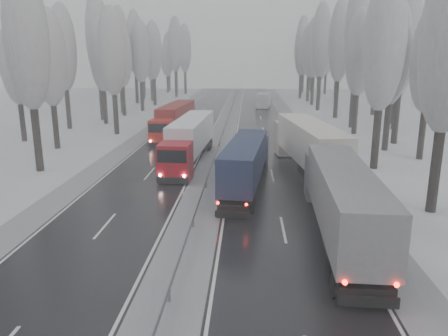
# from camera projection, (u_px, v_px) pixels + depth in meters

# --- Properties ---
(carriageway_right) EXTENTS (7.50, 200.00, 0.03)m
(carriageway_right) POSITION_uv_depth(u_px,v_px,m) (269.00, 159.00, 42.70)
(carriageway_right) COLOR black
(carriageway_right) RESTS_ON ground
(carriageway_left) EXTENTS (7.50, 200.00, 0.03)m
(carriageway_left) POSITION_uv_depth(u_px,v_px,m) (163.00, 158.00, 43.25)
(carriageway_left) COLOR black
(carriageway_left) RESTS_ON ground
(median_slush) EXTENTS (3.00, 200.00, 0.04)m
(median_slush) POSITION_uv_depth(u_px,v_px,m) (216.00, 159.00, 42.98)
(median_slush) COLOR #9D9FA4
(median_slush) RESTS_ON ground
(shoulder_right) EXTENTS (2.40, 200.00, 0.04)m
(shoulder_right) POSITION_uv_depth(u_px,v_px,m) (320.00, 160.00, 42.44)
(shoulder_right) COLOR #9D9FA4
(shoulder_right) RESTS_ON ground
(shoulder_left) EXTENTS (2.40, 200.00, 0.04)m
(shoulder_left) POSITION_uv_depth(u_px,v_px,m) (114.00, 157.00, 43.51)
(shoulder_left) COLOR #9D9FA4
(shoulder_left) RESTS_ON ground
(median_guardrail) EXTENTS (0.12, 200.00, 0.76)m
(median_guardrail) POSITION_uv_depth(u_px,v_px,m) (216.00, 153.00, 42.82)
(median_guardrail) COLOR slate
(median_guardrail) RESTS_ON ground
(tree_18) EXTENTS (3.60, 3.60, 16.58)m
(tree_18) POSITION_uv_depth(u_px,v_px,m) (384.00, 45.00, 36.71)
(tree_18) COLOR black
(tree_18) RESTS_ON ground
(tree_19) EXTENTS (3.60, 3.60, 14.57)m
(tree_19) POSITION_uv_depth(u_px,v_px,m) (430.00, 61.00, 40.61)
(tree_19) COLOR black
(tree_19) RESTS_ON ground
(tree_20) EXTENTS (3.60, 3.60, 15.71)m
(tree_20) POSITION_uv_depth(u_px,v_px,m) (393.00, 53.00, 44.54)
(tree_20) COLOR black
(tree_20) RESTS_ON ground
(tree_21) EXTENTS (3.60, 3.60, 18.62)m
(tree_21) POSITION_uv_depth(u_px,v_px,m) (404.00, 36.00, 47.84)
(tree_21) COLOR black
(tree_21) RESTS_ON ground
(tree_22) EXTENTS (3.60, 3.60, 15.86)m
(tree_22) POSITION_uv_depth(u_px,v_px,m) (360.00, 53.00, 54.66)
(tree_22) COLOR black
(tree_22) RESTS_ON ground
(tree_23) EXTENTS (3.60, 3.60, 13.55)m
(tree_23) POSITION_uv_depth(u_px,v_px,m) (399.00, 65.00, 58.57)
(tree_23) COLOR black
(tree_23) RESTS_ON ground
(tree_24) EXTENTS (3.60, 3.60, 20.49)m
(tree_24) POSITION_uv_depth(u_px,v_px,m) (358.00, 31.00, 59.14)
(tree_24) COLOR black
(tree_24) RESTS_ON ground
(tree_25) EXTENTS (3.60, 3.60, 19.44)m
(tree_25) POSITION_uv_depth(u_px,v_px,m) (400.00, 37.00, 62.81)
(tree_25) COLOR black
(tree_25) RESTS_ON ground
(tree_26) EXTENTS (3.60, 3.60, 18.78)m
(tree_26) POSITION_uv_depth(u_px,v_px,m) (340.00, 42.00, 69.34)
(tree_26) COLOR black
(tree_26) RESTS_ON ground
(tree_27) EXTENTS (3.60, 3.60, 17.62)m
(tree_27) POSITION_uv_depth(u_px,v_px,m) (378.00, 47.00, 73.02)
(tree_27) COLOR black
(tree_27) RESTS_ON ground
(tree_28) EXTENTS (3.60, 3.60, 19.62)m
(tree_28) POSITION_uv_depth(u_px,v_px,m) (321.00, 41.00, 79.62)
(tree_28) COLOR black
(tree_28) RESTS_ON ground
(tree_29) EXTENTS (3.60, 3.60, 18.11)m
(tree_29) POSITION_uv_depth(u_px,v_px,m) (356.00, 47.00, 83.34)
(tree_29) COLOR black
(tree_29) RESTS_ON ground
(tree_30) EXTENTS (3.60, 3.60, 17.86)m
(tree_30) POSITION_uv_depth(u_px,v_px,m) (314.00, 48.00, 89.31)
(tree_30) COLOR black
(tree_30) RESTS_ON ground
(tree_31) EXTENTS (3.60, 3.60, 18.58)m
(tree_31) POSITION_uv_depth(u_px,v_px,m) (340.00, 46.00, 92.76)
(tree_31) COLOR black
(tree_31) RESTS_ON ground
(tree_32) EXTENTS (3.60, 3.60, 17.33)m
(tree_32) POSITION_uv_depth(u_px,v_px,m) (310.00, 51.00, 96.66)
(tree_32) COLOR black
(tree_32) RESTS_ON ground
(tree_33) EXTENTS (3.60, 3.60, 14.33)m
(tree_33) POSITION_uv_depth(u_px,v_px,m) (321.00, 59.00, 100.84)
(tree_33) COLOR black
(tree_33) RESTS_ON ground
(tree_34) EXTENTS (3.60, 3.60, 17.63)m
(tree_34) POSITION_uv_depth(u_px,v_px,m) (302.00, 50.00, 103.54)
(tree_34) COLOR black
(tree_34) RESTS_ON ground
(tree_35) EXTENTS (3.60, 3.60, 18.25)m
(tree_35) POSITION_uv_depth(u_px,v_px,m) (338.00, 49.00, 106.83)
(tree_35) COLOR black
(tree_35) RESTS_ON ground
(tree_36) EXTENTS (3.60, 3.60, 20.23)m
(tree_36) POSITION_uv_depth(u_px,v_px,m) (303.00, 44.00, 112.59)
(tree_36) COLOR black
(tree_36) RESTS_ON ground
(tree_37) EXTENTS (3.60, 3.60, 16.37)m
(tree_37) POSITION_uv_depth(u_px,v_px,m) (327.00, 54.00, 116.70)
(tree_37) COLOR black
(tree_37) RESTS_ON ground
(tree_38) EXTENTS (3.60, 3.60, 17.97)m
(tree_38) POSITION_uv_depth(u_px,v_px,m) (304.00, 51.00, 123.08)
(tree_38) COLOR black
(tree_38) RESTS_ON ground
(tree_39) EXTENTS (3.60, 3.60, 16.19)m
(tree_39) POSITION_uv_depth(u_px,v_px,m) (312.00, 55.00, 127.08)
(tree_39) COLOR black
(tree_39) RESTS_ON ground
(tree_58) EXTENTS (3.60, 3.60, 17.21)m
(tree_58) POSITION_uv_depth(u_px,v_px,m) (27.00, 40.00, 35.79)
(tree_58) COLOR black
(tree_58) RESTS_ON ground
(tree_60) EXTENTS (3.60, 3.60, 14.84)m
(tree_60) POSITION_uv_depth(u_px,v_px,m) (49.00, 58.00, 45.62)
(tree_60) COLOR black
(tree_60) RESTS_ON ground
(tree_61) EXTENTS (3.60, 3.60, 13.95)m
(tree_61) POSITION_uv_depth(u_px,v_px,m) (16.00, 64.00, 49.94)
(tree_61) COLOR black
(tree_61) RESTS_ON ground
(tree_62) EXTENTS (3.60, 3.60, 16.04)m
(tree_62) POSITION_uv_depth(u_px,v_px,m) (112.00, 52.00, 54.45)
(tree_62) COLOR black
(tree_62) RESTS_ON ground
(tree_63) EXTENTS (3.60, 3.60, 16.88)m
(tree_63) POSITION_uv_depth(u_px,v_px,m) (63.00, 48.00, 58.61)
(tree_63) COLOR black
(tree_63) RESTS_ON ground
(tree_64) EXTENTS (3.60, 3.60, 15.42)m
(tree_64) POSITION_uv_depth(u_px,v_px,m) (102.00, 56.00, 63.48)
(tree_64) COLOR black
(tree_64) RESTS_ON ground
(tree_65) EXTENTS (3.60, 3.60, 19.48)m
(tree_65) POSITION_uv_depth(u_px,v_px,m) (98.00, 38.00, 66.81)
(tree_65) COLOR black
(tree_65) RESTS_ON ground
(tree_66) EXTENTS (3.60, 3.60, 15.23)m
(tree_66) POSITION_uv_depth(u_px,v_px,m) (121.00, 57.00, 72.83)
(tree_66) COLOR black
(tree_66) RESTS_ON ground
(tree_67) EXTENTS (3.60, 3.60, 17.09)m
(tree_67) POSITION_uv_depth(u_px,v_px,m) (119.00, 50.00, 76.48)
(tree_67) COLOR black
(tree_67) RESTS_ON ground
(tree_68) EXTENTS (3.60, 3.60, 16.65)m
(tree_68) POSITION_uv_depth(u_px,v_px,m) (140.00, 51.00, 79.06)
(tree_68) COLOR black
(tree_68) RESTS_ON ground
(tree_69) EXTENTS (3.60, 3.60, 19.35)m
(tree_69) POSITION_uv_depth(u_px,v_px,m) (119.00, 42.00, 82.77)
(tree_69) COLOR black
(tree_69) RESTS_ON ground
(tree_70) EXTENTS (3.60, 3.60, 17.09)m
(tree_70) POSITION_uv_depth(u_px,v_px,m) (153.00, 51.00, 88.74)
(tree_70) COLOR black
(tree_70) RESTS_ON ground
(tree_71) EXTENTS (3.60, 3.60, 19.61)m
(tree_71) POSITION_uv_depth(u_px,v_px,m) (135.00, 43.00, 92.47)
(tree_71) COLOR black
(tree_71) RESTS_ON ground
(tree_72) EXTENTS (3.60, 3.60, 15.11)m
(tree_72) POSITION_uv_depth(u_px,v_px,m) (151.00, 57.00, 98.23)
(tree_72) COLOR black
(tree_72) RESTS_ON ground
(tree_73) EXTENTS (3.60, 3.60, 17.22)m
(tree_73) POSITION_uv_depth(u_px,v_px,m) (142.00, 51.00, 101.92)
(tree_73) COLOR black
(tree_73) RESTS_ON ground
(tree_74) EXTENTS (3.60, 3.60, 19.68)m
(tree_74) POSITION_uv_depth(u_px,v_px,m) (175.00, 45.00, 107.76)
(tree_74) COLOR black
(tree_74) RESTS_ON ground
(tree_75) EXTENTS (3.60, 3.60, 18.60)m
(tree_75) POSITION_uv_depth(u_px,v_px,m) (143.00, 48.00, 112.28)
(tree_75) COLOR black
(tree_75) RESTS_ON ground
(tree_76) EXTENTS (3.60, 3.60, 18.55)m
(tree_76) POSITION_uv_depth(u_px,v_px,m) (185.00, 49.00, 116.97)
(tree_76) COLOR black
(tree_76) RESTS_ON ground
(tree_77) EXTENTS (3.60, 3.60, 14.32)m
(tree_77) POSITION_uv_depth(u_px,v_px,m) (167.00, 59.00, 121.80)
(tree_77) COLOR black
(tree_77) RESTS_ON ground
(tree_78) EXTENTS (3.60, 3.60, 19.55)m
(tree_78) POSITION_uv_depth(u_px,v_px,m) (176.00, 47.00, 123.38)
(tree_78) COLOR black
(tree_78) RESTS_ON ground
(tree_79) EXTENTS (3.60, 3.60, 17.07)m
(tree_79) POSITION_uv_depth(u_px,v_px,m) (169.00, 53.00, 127.78)
(tree_79) COLOR black
(tree_79) RESTS_ON ground
(truck_grey_tarp) EXTENTS (3.26, 16.23, 4.14)m
(truck_grey_tarp) POSITION_uv_depth(u_px,v_px,m) (340.00, 195.00, 23.73)
(truck_grey_tarp) COLOR #56575C
(truck_grey_tarp) RESTS_ON ground
(truck_blue_box) EXTENTS (3.85, 14.66, 3.73)m
(truck_blue_box) POSITION_uv_depth(u_px,v_px,m) (247.00, 159.00, 33.17)
(truck_blue_box) COLOR navy
(truck_blue_box) RESTS_ON ground
(truck_cream_box) EXTENTS (4.81, 17.28, 4.40)m
(truck_cream_box) POSITION_uv_depth(u_px,v_px,m) (307.00, 143.00, 37.49)
(truck_cream_box) COLOR #A3A091
(truck_cream_box) RESTS_ON ground
(box_truck_distant) EXTENTS (3.40, 7.97, 2.88)m
(box_truck_distant) POSITION_uv_depth(u_px,v_px,m) (264.00, 100.00, 86.62)
(box_truck_distant) COLOR #B7B9BF
(box_truck_distant) RESTS_ON ground
(truck_red_white) EXTENTS (3.24, 15.96, 4.07)m
(truck_red_white) POSITION_uv_depth(u_px,v_px,m) (190.00, 138.00, 41.08)
(truck_red_white) COLOR #9D0813
(truck_red_white) RESTS_ON ground
(truck_red_red) EXTENTS (3.33, 15.39, 3.92)m
(truck_red_red) POSITION_uv_depth(u_px,v_px,m) (175.00, 118.00, 54.98)
(truck_red_red) COLOR red
(truck_red_red) RESTS_ON ground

